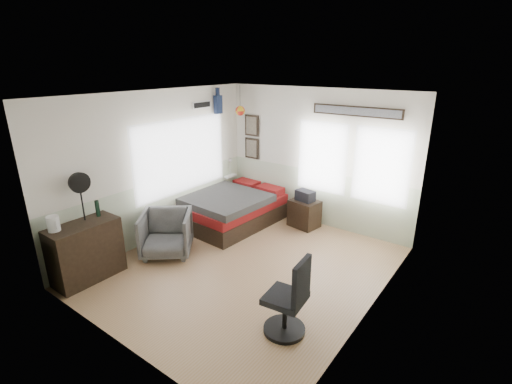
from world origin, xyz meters
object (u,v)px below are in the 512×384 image
(bed, at_px, (233,208))
(armchair, at_px, (166,233))
(dresser, at_px, (86,251))
(task_chair, at_px, (289,303))
(nightstand, at_px, (304,213))

(bed, height_order, armchair, armchair)
(dresser, bearing_deg, armchair, 73.18)
(task_chair, bearing_deg, bed, 135.14)
(armchair, bearing_deg, bed, 48.52)
(bed, distance_m, armchair, 1.68)
(armchair, height_order, nightstand, armchair)
(dresser, distance_m, armchair, 1.28)
(bed, height_order, task_chair, task_chair)
(bed, xyz_separation_m, dresser, (-0.44, -2.90, 0.14))
(bed, relative_size, armchair, 2.51)
(nightstand, bearing_deg, bed, -141.37)
(dresser, xyz_separation_m, nightstand, (1.71, 3.62, -0.18))
(armchair, xyz_separation_m, task_chair, (2.74, -0.46, 0.04))
(bed, bearing_deg, dresser, -95.01)
(bed, relative_size, dresser, 2.08)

